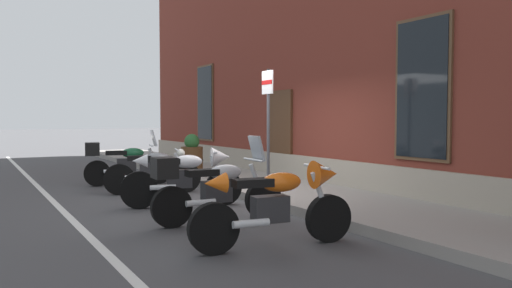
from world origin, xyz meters
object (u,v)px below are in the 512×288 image
(motorcycle_green_touring, at_px, (123,162))
(motorcycle_silver_touring, at_px, (212,187))
(motorcycle_white_sport, at_px, (187,175))
(parking_sign, at_px, (268,113))
(motorcycle_orange_sport, at_px, (281,201))
(barrel_planter, at_px, (192,156))
(motorcycle_grey_naked, at_px, (154,171))

(motorcycle_green_touring, relative_size, motorcycle_silver_touring, 0.95)
(motorcycle_green_touring, xyz_separation_m, motorcycle_white_sport, (3.44, 0.20, 0.03))
(motorcycle_silver_touring, distance_m, parking_sign, 2.48)
(motorcycle_orange_sport, relative_size, barrel_planter, 2.11)
(motorcycle_white_sport, distance_m, motorcycle_silver_touring, 1.55)
(motorcycle_green_touring, relative_size, barrel_planter, 1.98)
(motorcycle_orange_sport, xyz_separation_m, parking_sign, (-2.97, 1.64, 1.11))
(motorcycle_orange_sport, relative_size, parking_sign, 0.91)
(motorcycle_silver_touring, bearing_deg, motorcycle_white_sport, 171.88)
(motorcycle_white_sport, distance_m, motorcycle_orange_sport, 3.21)
(motorcycle_white_sport, bearing_deg, motorcycle_grey_naked, -179.72)
(motorcycle_grey_naked, bearing_deg, barrel_planter, 139.56)
(motorcycle_orange_sport, bearing_deg, motorcycle_silver_touring, -175.27)
(motorcycle_orange_sport, bearing_deg, motorcycle_grey_naked, 179.19)
(motorcycle_green_touring, xyz_separation_m, parking_sign, (3.68, 1.77, 1.14))
(motorcycle_orange_sport, distance_m, parking_sign, 3.57)
(barrel_planter, bearing_deg, motorcycle_grey_naked, -40.44)
(motorcycle_white_sport, relative_size, barrel_planter, 2.07)
(parking_sign, xyz_separation_m, barrel_planter, (-4.06, 0.15, -1.09))
(motorcycle_grey_naked, height_order, parking_sign, parking_sign)
(motorcycle_grey_naked, relative_size, parking_sign, 0.84)
(motorcycle_silver_touring, distance_m, barrel_planter, 5.69)
(motorcycle_grey_naked, relative_size, motorcycle_white_sport, 0.94)
(motorcycle_green_touring, distance_m, motorcycle_orange_sport, 6.65)
(motorcycle_green_touring, bearing_deg, motorcycle_white_sport, 3.40)
(motorcycle_grey_naked, distance_m, motorcycle_silver_touring, 3.35)
(motorcycle_green_touring, height_order, motorcycle_orange_sport, motorcycle_green_touring)
(motorcycle_silver_touring, bearing_deg, motorcycle_grey_naked, 176.41)
(motorcycle_grey_naked, bearing_deg, motorcycle_white_sport, 0.28)
(motorcycle_grey_naked, height_order, motorcycle_white_sport, motorcycle_white_sport)
(parking_sign, bearing_deg, motorcycle_white_sport, -98.62)
(motorcycle_silver_touring, distance_m, motorcycle_orange_sport, 1.68)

